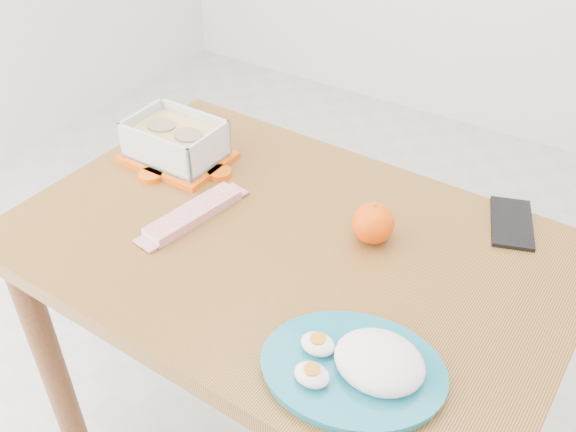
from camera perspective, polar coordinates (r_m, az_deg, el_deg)
The scene contains 7 objects.
ground at distance 1.90m, azimuth 1.91°, elevation -15.71°, with size 3.50×3.50×0.00m, color #B7B7B2.
dining_table at distance 1.28m, azimuth 0.00°, elevation -6.33°, with size 1.05×0.72×0.75m.
food_container at distance 1.43m, azimuth -9.95°, elevation 6.54°, with size 0.22×0.17×0.09m.
orange_fruit at distance 1.19m, azimuth 7.59°, elevation -0.64°, with size 0.08×0.08×0.08m, color #FC5F05.
rice_plate at distance 0.97m, azimuth 6.55°, elevation -12.93°, with size 0.34×0.34×0.07m.
candy_bar at distance 1.27m, azimuth -8.39°, elevation 0.23°, with size 0.21×0.05×0.02m, color #B3091A.
smartphone at distance 1.31m, azimuth 19.26°, elevation -0.58°, with size 0.08×0.15×0.01m, color black.
Camera 1 is at (0.55, -0.99, 1.52)m, focal length 40.00 mm.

